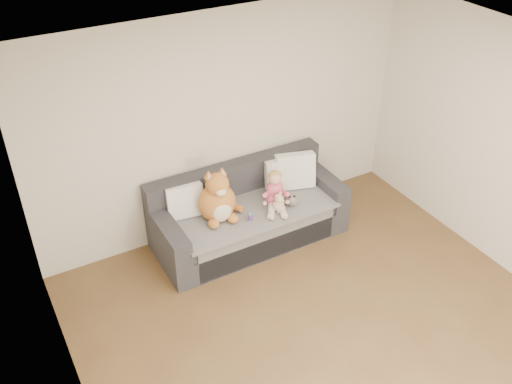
{
  "coord_description": "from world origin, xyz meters",
  "views": [
    {
      "loc": [
        -2.47,
        -2.63,
        4.23
      ],
      "look_at": [
        0.04,
        1.87,
        0.75
      ],
      "focal_mm": 40.0,
      "sensor_mm": 36.0,
      "label": 1
    }
  ],
  "objects_px": {
    "toddler": "(275,192)",
    "plush_cat": "(218,200)",
    "sofa": "(248,215)",
    "teddy_bear": "(279,204)",
    "sippy_cup": "(250,216)"
  },
  "relations": [
    {
      "from": "toddler",
      "to": "plush_cat",
      "type": "xyz_separation_m",
      "value": [
        -0.66,
        0.1,
        0.05
      ]
    },
    {
      "from": "sofa",
      "to": "teddy_bear",
      "type": "height_order",
      "value": "sofa"
    },
    {
      "from": "sofa",
      "to": "plush_cat",
      "type": "distance_m",
      "value": 0.57
    },
    {
      "from": "sofa",
      "to": "teddy_bear",
      "type": "distance_m",
      "value": 0.45
    },
    {
      "from": "plush_cat",
      "to": "sippy_cup",
      "type": "xyz_separation_m",
      "value": [
        0.28,
        -0.21,
        -0.18
      ]
    },
    {
      "from": "sofa",
      "to": "toddler",
      "type": "distance_m",
      "value": 0.46
    },
    {
      "from": "teddy_bear",
      "to": "plush_cat",
      "type": "bearing_deg",
      "value": 137.1
    },
    {
      "from": "sofa",
      "to": "sippy_cup",
      "type": "height_order",
      "value": "sofa"
    },
    {
      "from": "sofa",
      "to": "sippy_cup",
      "type": "bearing_deg",
      "value": -114.06
    },
    {
      "from": "toddler",
      "to": "plush_cat",
      "type": "bearing_deg",
      "value": -164.89
    },
    {
      "from": "toddler",
      "to": "sippy_cup",
      "type": "height_order",
      "value": "toddler"
    },
    {
      "from": "toddler",
      "to": "plush_cat",
      "type": "relative_size",
      "value": 0.69
    },
    {
      "from": "toddler",
      "to": "sippy_cup",
      "type": "distance_m",
      "value": 0.42
    },
    {
      "from": "sofa",
      "to": "plush_cat",
      "type": "xyz_separation_m",
      "value": [
        -0.41,
        -0.07,
        0.4
      ]
    },
    {
      "from": "sofa",
      "to": "toddler",
      "type": "height_order",
      "value": "toddler"
    }
  ]
}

